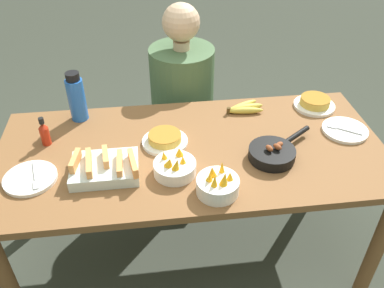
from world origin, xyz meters
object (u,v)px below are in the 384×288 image
(skillet, at_px, (273,153))
(banana_bunch, at_px, (244,108))
(fruit_bowl_citrus, at_px, (175,167))
(frittata_plate_center, at_px, (165,139))
(water_bottle, at_px, (77,98))
(empty_plate_near_front, at_px, (345,130))
(melon_tray, at_px, (105,167))
(frittata_plate_side, at_px, (315,103))
(fruit_bowl_mango, at_px, (218,184))
(empty_plate_far_left, at_px, (30,178))
(person_figure, at_px, (183,115))
(hot_sauce_bottle, at_px, (44,133))

(skillet, bearing_deg, banana_bunch, 60.36)
(banana_bunch, height_order, fruit_bowl_citrus, fruit_bowl_citrus)
(frittata_plate_center, bearing_deg, water_bottle, 147.32)
(empty_plate_near_front, bearing_deg, melon_tray, -171.68)
(skillet, distance_m, empty_plate_near_front, 0.43)
(frittata_plate_side, xyz_separation_m, fruit_bowl_mango, (-0.62, -0.57, 0.02))
(melon_tray, relative_size, frittata_plate_center, 1.33)
(frittata_plate_center, relative_size, fruit_bowl_citrus, 1.18)
(banana_bunch, relative_size, fruit_bowl_citrus, 1.14)
(skillet, relative_size, empty_plate_far_left, 1.50)
(empty_plate_far_left, height_order, fruit_bowl_mango, fruit_bowl_mango)
(skillet, height_order, frittata_plate_side, skillet)
(banana_bunch, relative_size, person_figure, 0.18)
(banana_bunch, xyz_separation_m, empty_plate_near_front, (0.45, -0.24, -0.01))
(empty_plate_far_left, bearing_deg, skillet, 0.85)
(empty_plate_near_front, xyz_separation_m, person_figure, (-0.73, 0.63, -0.26))
(melon_tray, distance_m, water_bottle, 0.48)
(empty_plate_far_left, distance_m, water_bottle, 0.49)
(fruit_bowl_mango, bearing_deg, water_bottle, 134.06)
(skillet, bearing_deg, water_bottle, 118.21)
(skillet, distance_m, water_bottle, 0.98)
(person_figure, bearing_deg, fruit_bowl_mango, -87.55)
(frittata_plate_center, xyz_separation_m, person_figure, (0.14, 0.61, -0.27))
(skillet, xyz_separation_m, frittata_plate_center, (-0.47, 0.17, -0.01))
(empty_plate_near_front, distance_m, empty_plate_far_left, 1.46)
(empty_plate_near_front, height_order, fruit_bowl_mango, fruit_bowl_mango)
(frittata_plate_side, height_order, empty_plate_near_front, frittata_plate_side)
(skillet, height_order, empty_plate_far_left, skillet)
(frittata_plate_center, distance_m, fruit_bowl_citrus, 0.22)
(fruit_bowl_mango, height_order, hot_sauce_bottle, hot_sauce_bottle)
(frittata_plate_side, bearing_deg, person_figure, 149.27)
(melon_tray, bearing_deg, frittata_plate_side, 20.56)
(frittata_plate_center, relative_size, empty_plate_far_left, 0.97)
(frittata_plate_center, height_order, water_bottle, water_bottle)
(banana_bunch, relative_size, melon_tray, 0.73)
(banana_bunch, xyz_separation_m, skillet, (0.04, -0.39, 0.01))
(frittata_plate_side, height_order, hot_sauce_bottle, hot_sauce_bottle)
(melon_tray, relative_size, water_bottle, 1.11)
(fruit_bowl_citrus, relative_size, water_bottle, 0.71)
(water_bottle, bearing_deg, empty_plate_far_left, -110.03)
(banana_bunch, height_order, skillet, skillet)
(frittata_plate_side, relative_size, water_bottle, 0.84)
(empty_plate_near_front, distance_m, hot_sauce_bottle, 1.42)
(banana_bunch, bearing_deg, melon_tray, -149.49)
(skillet, relative_size, fruit_bowl_citrus, 1.83)
(empty_plate_near_front, bearing_deg, water_bottle, 167.70)
(melon_tray, xyz_separation_m, hot_sauce_bottle, (-0.28, 0.25, 0.03))
(frittata_plate_center, height_order, empty_plate_near_front, frittata_plate_center)
(frittata_plate_center, bearing_deg, melon_tray, -145.54)
(hot_sauce_bottle, bearing_deg, melon_tray, -41.19)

